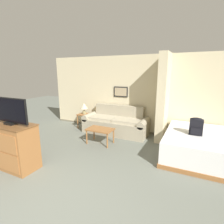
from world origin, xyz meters
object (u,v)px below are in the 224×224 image
at_px(tv_dresser, 14,146).
at_px(bed, 196,144).
at_px(couch, 116,123).
at_px(backpack, 196,126).
at_px(table_lamp, 84,106).
at_px(tv, 9,111).
at_px(coffee_table, 100,131).

relative_size(tv_dresser, bed, 0.52).
height_order(couch, backpack, backpack).
bearing_deg(tv_dresser, couch, 70.38).
bearing_deg(table_lamp, backpack, -11.88).
relative_size(tv, backpack, 2.50).
xyz_separation_m(couch, tv, (-1.07, -2.99, 0.94)).
height_order(couch, coffee_table, couch).
xyz_separation_m(coffee_table, tv_dresser, (-1.03, -1.96, 0.10)).
relative_size(tv, bed, 0.51).
distance_m(table_lamp, tv, 3.04).
bearing_deg(table_lamp, bed, -9.75).
height_order(couch, tv_dresser, tv_dresser).
bearing_deg(tv, bed, 33.33).
distance_m(tv_dresser, backpack, 4.16).
bearing_deg(couch, table_lamp, 179.87).
bearing_deg(backpack, coffee_table, -174.38).
distance_m(tv_dresser, bed, 4.27).
bearing_deg(table_lamp, tv, -85.68).
height_order(tv_dresser, backpack, backpack).
xyz_separation_m(couch, bed, (2.49, -0.65, -0.04)).
bearing_deg(table_lamp, couch, -0.13).
relative_size(coffee_table, backpack, 1.80).
relative_size(coffee_table, tv, 0.72).
height_order(bed, backpack, backpack).
bearing_deg(bed, table_lamp, 170.25).
bearing_deg(couch, backpack, -17.74).
xyz_separation_m(tv, bed, (3.56, 2.34, -0.97)).
bearing_deg(backpack, bed, 73.33).
xyz_separation_m(table_lamp, bed, (3.79, -0.65, -0.52)).
height_order(couch, table_lamp, table_lamp).
relative_size(couch, table_lamp, 5.40).
bearing_deg(backpack, tv_dresser, -147.93).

